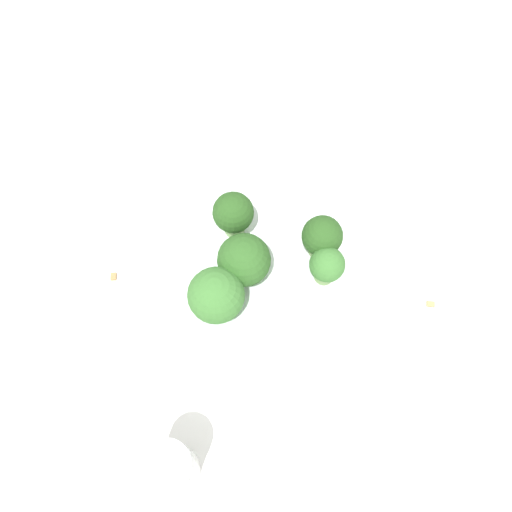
% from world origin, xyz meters
% --- Properties ---
extents(ground_plane, '(3.00, 3.00, 0.00)m').
position_xyz_m(ground_plane, '(0.00, 0.00, 0.00)').
color(ground_plane, white).
extents(bowl, '(0.20, 0.20, 0.05)m').
position_xyz_m(bowl, '(0.00, 0.00, 0.02)').
color(bowl, silver).
rests_on(bowl, ground_plane).
extents(broccoli_floret_0, '(0.05, 0.05, 0.05)m').
position_xyz_m(broccoli_floret_0, '(0.01, 0.01, 0.08)').
color(broccoli_floret_0, '#8EB770').
rests_on(broccoli_floret_0, bowl).
extents(broccoli_floret_1, '(0.05, 0.05, 0.05)m').
position_xyz_m(broccoli_floret_1, '(0.01, 0.05, 0.08)').
color(broccoli_floret_1, '#84AD66').
rests_on(broccoli_floret_1, bowl).
extents(broccoli_floret_2, '(0.04, 0.04, 0.05)m').
position_xyz_m(broccoli_floret_2, '(0.04, -0.03, 0.08)').
color(broccoli_floret_2, '#84AD66').
rests_on(broccoli_floret_2, bowl).
extents(broccoli_floret_3, '(0.04, 0.04, 0.05)m').
position_xyz_m(broccoli_floret_3, '(-0.05, -0.04, 0.08)').
color(broccoli_floret_3, '#7A9E5B').
rests_on(broccoli_floret_3, bowl).
extents(broccoli_floret_4, '(0.03, 0.03, 0.04)m').
position_xyz_m(broccoli_floret_4, '(-0.06, -0.02, 0.07)').
color(broccoli_floret_4, '#7A9E5B').
rests_on(broccoli_floret_4, bowl).
extents(pepper_shaker, '(0.04, 0.04, 0.08)m').
position_xyz_m(pepper_shaker, '(-0.02, 0.19, 0.04)').
color(pepper_shaker, silver).
rests_on(pepper_shaker, ground_plane).
extents(almond_crumb_0, '(0.01, 0.01, 0.01)m').
position_xyz_m(almond_crumb_0, '(-0.17, -0.06, 0.00)').
color(almond_crumb_0, tan).
rests_on(almond_crumb_0, ground_plane).
extents(almond_crumb_1, '(0.01, 0.01, 0.01)m').
position_xyz_m(almond_crumb_1, '(0.14, 0.06, 0.00)').
color(almond_crumb_1, '#AD7F4C').
rests_on(almond_crumb_1, ground_plane).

